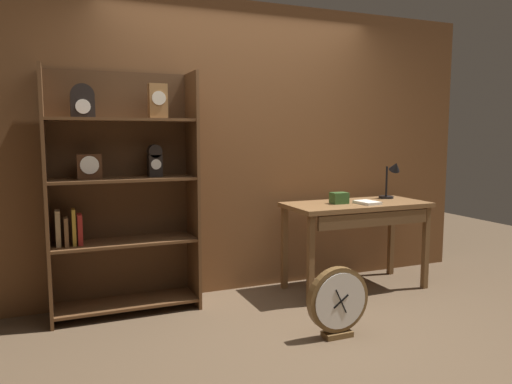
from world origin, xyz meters
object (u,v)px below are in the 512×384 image
desk_lamp (392,176)px  toolbox_small (339,198)px  bookshelf (120,192)px  open_repair_manual (367,203)px  round_clock_large (338,302)px  workbench (358,214)px

desk_lamp → toolbox_small: bearing=-170.5°
desk_lamp → toolbox_small: 0.69m
bookshelf → desk_lamp: bookshelf is taller
toolbox_small → open_repair_manual: size_ratio=0.67×
desk_lamp → round_clock_large: bearing=-140.6°
bookshelf → round_clock_large: bookshelf is taller
open_repair_manual → round_clock_large: 1.24m
round_clock_large → open_repair_manual: bearing=45.0°
bookshelf → workbench: size_ratio=1.47×
bookshelf → toolbox_small: bookshelf is taller
workbench → open_repair_manual: size_ratio=5.95×
bookshelf → round_clock_large: (1.33, -1.12, -0.71)m
workbench → round_clock_large: (-0.74, -0.86, -0.45)m
desk_lamp → round_clock_large: 1.76m
bookshelf → open_repair_manual: (2.11, -0.33, -0.15)m
toolbox_small → round_clock_large: size_ratio=0.29×
toolbox_small → round_clock_large: 1.21m
open_repair_manual → bookshelf: bearing=166.5°
workbench → round_clock_large: size_ratio=2.59×
desk_lamp → toolbox_small: (-0.66, -0.11, -0.16)m
toolbox_small → open_repair_manual: bearing=-26.7°
bookshelf → open_repair_manual: 2.14m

